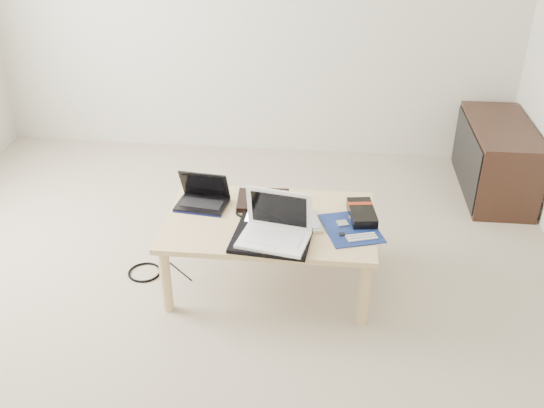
# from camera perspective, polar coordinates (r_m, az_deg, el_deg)

# --- Properties ---
(ground) EXTENTS (4.00, 4.00, 0.00)m
(ground) POSITION_cam_1_polar(r_m,az_deg,el_deg) (3.28, -6.59, -9.21)
(ground) COLOR #B1A490
(ground) RESTS_ON ground
(coffee_table) EXTENTS (1.10, 0.70, 0.40)m
(coffee_table) POSITION_cam_1_polar(r_m,az_deg,el_deg) (3.21, -0.20, -2.18)
(coffee_table) COLOR #CFB47C
(coffee_table) RESTS_ON ground
(media_cabinet) EXTENTS (0.41, 0.90, 0.50)m
(media_cabinet) POSITION_cam_1_polar(r_m,az_deg,el_deg) (4.47, 20.25, 4.04)
(media_cabinet) COLOR #341F15
(media_cabinet) RESTS_ON ground
(book) EXTENTS (0.30, 0.25, 0.03)m
(book) POSITION_cam_1_polar(r_m,az_deg,el_deg) (3.33, -0.82, 0.35)
(book) COLOR black
(book) RESTS_ON coffee_table
(netbook) EXTENTS (0.29, 0.23, 0.19)m
(netbook) POSITION_cam_1_polar(r_m,az_deg,el_deg) (3.32, -6.53, 0.55)
(netbook) COLOR black
(netbook) RESTS_ON coffee_table
(tablet) EXTENTS (0.27, 0.21, 0.01)m
(tablet) POSITION_cam_1_polar(r_m,az_deg,el_deg) (3.16, -0.62, -1.56)
(tablet) COLOR black
(tablet) RESTS_ON coffee_table
(remote) EXTENTS (0.11, 0.24, 0.02)m
(remote) POSITION_cam_1_polar(r_m,az_deg,el_deg) (3.16, 3.89, -1.54)
(remote) COLOR #ABABAF
(remote) RESTS_ON coffee_table
(neoprene_sleeve) EXTENTS (0.41, 0.31, 0.02)m
(neoprene_sleeve) POSITION_cam_1_polar(r_m,az_deg,el_deg) (2.99, -0.11, -3.46)
(neoprene_sleeve) COLOR black
(neoprene_sleeve) RESTS_ON coffee_table
(white_laptop) EXTENTS (0.37, 0.29, 0.24)m
(white_laptop) POSITION_cam_1_polar(r_m,az_deg,el_deg) (2.97, 0.32, -2.38)
(white_laptop) COLOR white
(white_laptop) RESTS_ON neoprene_sleeve
(motherboard) EXTENTS (0.35, 0.39, 0.02)m
(motherboard) POSITION_cam_1_polar(r_m,az_deg,el_deg) (3.13, 7.48, -2.27)
(motherboard) COLOR #0C1B50
(motherboard) RESTS_ON coffee_table
(gpu_box) EXTENTS (0.16, 0.27, 0.06)m
(gpu_box) POSITION_cam_1_polar(r_m,az_deg,el_deg) (3.22, 8.45, -0.86)
(gpu_box) COLOR black
(gpu_box) RESTS_ON coffee_table
(cable_coil) EXTENTS (0.12, 0.12, 0.01)m
(cable_coil) POSITION_cam_1_polar(r_m,az_deg,el_deg) (3.24, -2.52, -0.79)
(cable_coil) COLOR black
(cable_coil) RESTS_ON coffee_table
(floor_cable_coil) EXTENTS (0.24, 0.24, 0.01)m
(floor_cable_coil) POSITION_cam_1_polar(r_m,az_deg,el_deg) (3.53, -11.90, -6.30)
(floor_cable_coil) COLOR black
(floor_cable_coil) RESTS_ON ground
(floor_cable_trail) EXTENTS (0.28, 0.27, 0.01)m
(floor_cable_trail) POSITION_cam_1_polar(r_m,az_deg,el_deg) (3.57, -9.32, -5.71)
(floor_cable_trail) COLOR black
(floor_cable_trail) RESTS_ON ground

